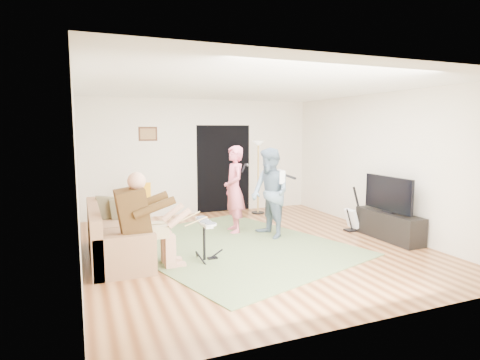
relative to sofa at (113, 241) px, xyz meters
The scene contains 19 objects.
floor 2.32m from the sofa, ahead, with size 6.00×6.00×0.00m, color brown.
walls 2.54m from the sofa, ahead, with size 5.50×6.00×2.70m, color silver, non-canonical shape.
ceiling 3.34m from the sofa, ahead, with size 6.00×6.00×0.00m, color white.
window_blinds 1.35m from the sofa, behind, with size 2.05×2.05×0.00m, color brown.
doorway 4.05m from the sofa, 44.42° to the left, with size 2.10×2.10×0.00m, color black.
picture_frame 3.39m from the sofa, 69.49° to the left, with size 0.42×0.03×0.32m, color #3F2314.
area_rug 1.99m from the sofa, ahead, with size 3.16×3.91×0.02m, color #56693F.
sofa is the anchor object (origin of this frame).
drummer 0.82m from the sofa, 56.69° to the right, with size 0.92×0.51×1.41m.
drum_kit 1.45m from the sofa, 26.71° to the right, with size 0.35×0.63×0.65m.
singer 2.54m from the sofa, 18.60° to the left, with size 0.62×0.40×1.69m, color #D65D74.
microphone 2.84m from the sofa, 17.22° to the left, with size 0.06×0.06×0.24m, color black, non-canonical shape.
guitarist 2.88m from the sofa, ahead, with size 0.81×0.63×1.67m, color slate.
guitar_held 3.15m from the sofa, ahead, with size 0.12×0.60×0.26m, color white, non-canonical shape.
guitar_spare 4.53m from the sofa, ahead, with size 0.32×0.29×0.89m.
torchiere_lamp 4.26m from the sofa, 32.36° to the left, with size 0.31×0.31×1.73m.
dining_chair 1.74m from the sofa, 67.99° to the left, with size 0.50×0.52×0.94m.
tv_cabinet 4.85m from the sofa, ahead, with size 0.40×1.40×0.50m, color black.
television 4.83m from the sofa, ahead, with size 0.06×1.14×0.63m, color black.
Camera 1 is at (-2.73, -6.17, 2.01)m, focal length 30.00 mm.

